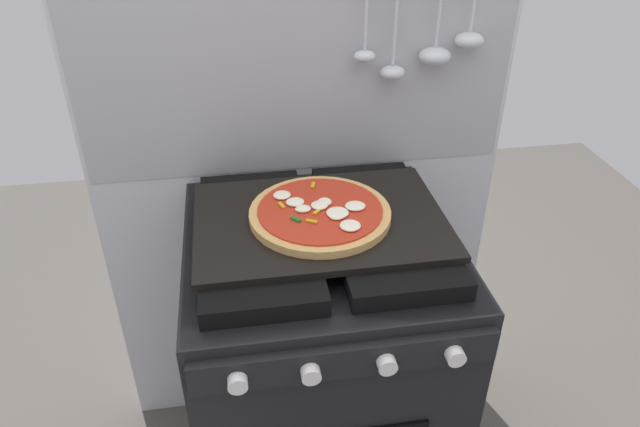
% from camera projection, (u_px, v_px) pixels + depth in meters
% --- Properties ---
extents(kitchen_backsplash, '(1.10, 0.09, 1.55)m').
position_uv_depth(kitchen_backsplash, '(302.00, 191.00, 1.61)').
color(kitchen_backsplash, silver).
rests_on(kitchen_backsplash, ground_plane).
extents(stove, '(0.60, 0.64, 0.90)m').
position_uv_depth(stove, '(320.00, 369.00, 1.51)').
color(stove, black).
rests_on(stove, ground_plane).
extents(baking_tray, '(0.54, 0.38, 0.02)m').
position_uv_depth(baking_tray, '(320.00, 220.00, 1.27)').
color(baking_tray, black).
rests_on(baking_tray, stove).
extents(pizza_left, '(0.31, 0.31, 0.03)m').
position_uv_depth(pizza_left, '(322.00, 212.00, 1.26)').
color(pizza_left, tan).
rests_on(pizza_left, baking_tray).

